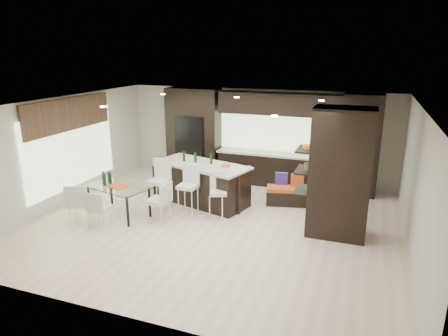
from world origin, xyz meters
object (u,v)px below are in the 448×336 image
at_px(stool_mid, 188,195).
at_px(chair_near, 100,211).
at_px(dining_table, 119,201).
at_px(floor_vase, 324,195).
at_px(stool_right, 218,201).
at_px(kitchen_island, 202,183).
at_px(chair_end, 159,204).
at_px(chair_far, 81,206).
at_px(bench, 290,196).
at_px(stool_left, 160,190).

height_order(stool_mid, chair_near, stool_mid).
bearing_deg(dining_table, stool_mid, 36.39).
bearing_deg(floor_vase, stool_right, -161.69).
bearing_deg(kitchen_island, chair_near, -108.63).
distance_m(floor_vase, chair_near, 5.02).
xyz_separation_m(chair_near, chair_end, (1.06, 0.71, 0.04)).
relative_size(kitchen_island, chair_end, 2.83).
bearing_deg(stool_mid, chair_far, -144.00).
xyz_separation_m(stool_right, chair_far, (-2.74, -1.38, 0.02)).
bearing_deg(floor_vase, bench, 142.98).
bearing_deg(chair_end, chair_far, 121.03).
relative_size(floor_vase, chair_near, 1.53).
bearing_deg(stool_right, stool_mid, 159.98).
relative_size(stool_right, floor_vase, 0.72).
height_order(chair_near, chair_far, chair_far).
xyz_separation_m(kitchen_island, stool_right, (0.75, -0.82, -0.08)).
distance_m(stool_right, chair_far, 3.07).
distance_m(chair_near, chair_far, 0.47).
xyz_separation_m(chair_near, chair_far, (-0.47, -0.03, 0.06)).
distance_m(stool_mid, stool_right, 0.76).
bearing_deg(chair_near, floor_vase, 20.42).
height_order(chair_far, chair_end, chair_far).
bearing_deg(chair_far, stool_right, 7.77).
distance_m(kitchen_island, chair_far, 2.96).
distance_m(stool_left, chair_near, 1.52).
xyz_separation_m(stool_left, chair_near, (-0.76, -1.31, -0.12)).
height_order(stool_left, bench, stool_left).
xyz_separation_m(kitchen_island, stool_left, (-0.75, -0.85, -0.00)).
distance_m(stool_mid, bench, 2.61).
bearing_deg(kitchen_island, stool_mid, -73.65).
xyz_separation_m(floor_vase, dining_table, (-4.56, -1.39, -0.24)).
distance_m(stool_mid, floor_vase, 3.14).
bearing_deg(dining_table, stool_right, 30.01).
bearing_deg(kitchen_island, dining_table, -119.85).
xyz_separation_m(stool_mid, chair_near, (-1.52, -1.32, -0.09)).
relative_size(stool_mid, bench, 0.82).
height_order(stool_right, dining_table, stool_right).
height_order(kitchen_island, dining_table, kitchen_island).
bearing_deg(dining_table, chair_near, -75.58).
bearing_deg(kitchen_island, chair_end, -90.96).
xyz_separation_m(stool_left, chair_end, (0.30, -0.60, -0.07)).
relative_size(dining_table, chair_end, 1.73).
relative_size(floor_vase, dining_table, 0.80).
bearing_deg(chair_far, chair_end, 7.03).
xyz_separation_m(dining_table, chair_end, (1.06, 0.00, 0.07)).
xyz_separation_m(stool_left, chair_far, (-1.23, -1.35, -0.05)).
distance_m(stool_right, chair_near, 2.64).
xyz_separation_m(stool_left, floor_vase, (3.79, 0.79, 0.09)).
bearing_deg(stool_right, dining_table, 173.89).
bearing_deg(chair_end, stool_left, 31.67).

